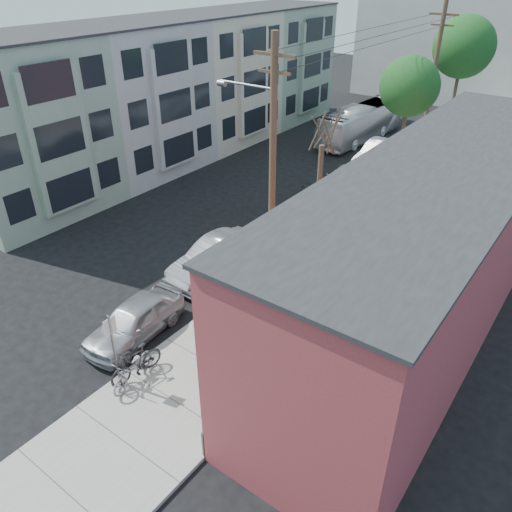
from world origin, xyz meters
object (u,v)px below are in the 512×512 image
Objects in this scene: parking_meter_far at (330,209)px; car_3 at (343,182)px; sign_post at (113,344)px; cyclist at (212,323)px; parking_meter_near at (218,290)px; patio_chair_a at (240,398)px; parked_bike_b at (133,369)px; bus at (361,123)px; parked_bike_a at (136,363)px; car_0 at (135,320)px; car_2 at (295,214)px; tree_leafy_far at (464,47)px; patron_green at (258,342)px; tree_bare at (318,198)px; patron_grey at (238,360)px; utility_pole_near at (271,160)px; car_4 at (379,154)px; patio_chair_b at (226,409)px; car_1 at (217,258)px; tree_leafy_mid at (409,87)px.

parking_meter_far is 0.25× the size of car_3.
cyclist is (1.18, 3.34, -0.72)m from sign_post.
patio_chair_a is (3.95, -3.67, -0.39)m from parking_meter_near.
bus reaches higher than parked_bike_b.
car_0 is at bearing 146.87° from parked_bike_a.
car_2 is (-2.73, 9.87, -0.38)m from cyclist.
tree_leafy_far reaches higher than bus.
car_0 is (-1.85, 1.74, 0.06)m from parked_bike_b.
parking_meter_near is 3.41m from patron_green.
patio_chair_a is 3.75m from parked_bike_a.
tree_bare is 9.94m from patron_grey.
utility_pole_near is at bearing -165.62° from patron_grey.
utility_pole_near is 9.36m from patio_chair_a.
sign_post is at bearing -104.30° from parked_bike_a.
cyclist is 0.96× the size of parked_bike_b.
parking_meter_far is at bearing 90.40° from sign_post.
tree_bare is 8.76m from patron_green.
parked_bike_b is 0.21× the size of bus.
cyclist is at bearing -81.89° from car_4.
car_2 is at bearing 99.70° from patio_chair_b.
sign_post reaches higher than car_4.
car_2 is at bearing -96.34° from tree_leafy_far.
parking_meter_far is 0.14× the size of tree_leafy_far.
patron_grey reaches higher than car_1.
car_4 reaches higher than car_0.
cyclist reaches higher than car_3.
tree_leafy_mid is at bearing 85.76° from parking_meter_far.
sign_post reaches higher than patio_chair_b.
car_0 is at bearing 126.67° from sign_post.
car_1 is at bearing 111.16° from patio_chair_a.
car_2 is (-5.34, 12.28, 0.15)m from patio_chair_b.
parked_bike_a is at bearing -90.42° from tree_leafy_far.
utility_pole_near is 1.97× the size of car_2.
tree_leafy_mid is (0.45, 21.75, 4.16)m from sign_post.
parking_meter_far is at bearing 91.40° from utility_pole_near.
parking_meter_far is 10.01m from car_4.
patron_green is at bearing 92.74° from patio_chair_b.
car_3 reaches higher than patio_chair_b.
car_0 is 0.89× the size of car_3.
car_0 is (-5.40, 0.57, 0.15)m from patio_chair_a.
cyclist is 0.97× the size of parked_bike_a.
utility_pole_near is at bearing 98.82° from parked_bike_a.
patio_chair_a is 1.00× the size of patio_chair_b.
sign_post is 0.55× the size of car_2.
tree_leafy_mid is 0.79× the size of bus.
cyclist is at bearing -87.72° from tree_leafy_mid.
parking_meter_near is 0.29× the size of car_0.
car_2 reaches higher than parked_bike_a.
bus reaches higher than patron_green.
tree_bare is (0.55, -2.42, 1.70)m from parking_meter_far.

